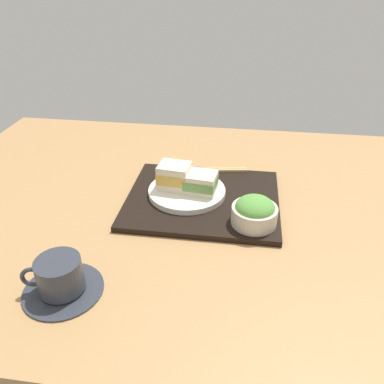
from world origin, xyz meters
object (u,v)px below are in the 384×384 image
(sandwich_near, at_px, (201,182))
(chopsticks_pair, at_px, (207,170))
(sandwich_far, at_px, (174,176))
(coffee_cup, at_px, (60,278))
(sandwich_plate, at_px, (188,191))
(salad_bowl, at_px, (255,212))

(sandwich_near, bearing_deg, chopsticks_pair, -91.33)
(sandwich_near, xyz_separation_m, chopsticks_pair, (-0.00, -0.13, -0.03))
(sandwich_near, bearing_deg, sandwich_far, -7.96)
(sandwich_near, bearing_deg, coffee_cup, 58.01)
(sandwich_plate, relative_size, salad_bowl, 1.89)
(salad_bowl, distance_m, coffee_cup, 0.42)
(sandwich_plate, relative_size, chopsticks_pair, 0.87)
(sandwich_near, distance_m, sandwich_far, 0.07)
(sandwich_near, height_order, salad_bowl, salad_bowl)
(sandwich_far, distance_m, coffee_cup, 0.38)
(sandwich_plate, height_order, chopsticks_pair, sandwich_plate)
(sandwich_far, bearing_deg, sandwich_near, 172.04)
(salad_bowl, bearing_deg, coffee_cup, 35.22)
(sandwich_near, xyz_separation_m, sandwich_far, (0.07, -0.01, 0.01))
(salad_bowl, bearing_deg, sandwich_far, -28.43)
(sandwich_far, bearing_deg, coffee_cup, 67.37)
(sandwich_near, height_order, sandwich_far, sandwich_far)
(salad_bowl, bearing_deg, sandwich_plate, -31.92)
(sandwich_far, bearing_deg, salad_bowl, 151.57)
(sandwich_plate, distance_m, sandwich_far, 0.05)
(salad_bowl, bearing_deg, chopsticks_pair, -60.92)
(sandwich_plate, bearing_deg, sandwich_near, 172.04)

